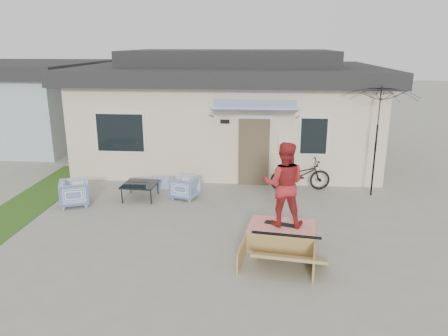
# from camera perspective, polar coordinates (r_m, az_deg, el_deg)

# --- Properties ---
(ground) EXTENTS (90.00, 90.00, 0.00)m
(ground) POSITION_cam_1_polar(r_m,az_deg,el_deg) (9.66, -2.73, -10.39)
(ground) COLOR gray
(ground) RESTS_ON ground
(grass_strip) EXTENTS (1.40, 8.00, 0.01)m
(grass_strip) POSITION_cam_1_polar(r_m,az_deg,el_deg) (13.07, -24.79, -4.64)
(grass_strip) COLOR #285017
(grass_strip) RESTS_ON ground
(house) EXTENTS (10.80, 8.49, 4.10)m
(house) POSITION_cam_1_polar(r_m,az_deg,el_deg) (16.76, 0.79, 8.04)
(house) COLOR beige
(house) RESTS_ON ground
(neighbor_house) EXTENTS (8.60, 7.60, 3.50)m
(neighbor_house) POSITION_cam_1_polar(r_m,az_deg,el_deg) (22.08, -27.39, 7.82)
(neighbor_house) COLOR #A3B4BC
(neighbor_house) RESTS_ON ground
(loveseat) EXTENTS (1.35, 0.62, 0.51)m
(loveseat) POSITION_cam_1_polar(r_m,az_deg,el_deg) (13.57, -9.33, -1.47)
(loveseat) COLOR #3F5AA4
(loveseat) RESTS_ON ground
(armchair_left) EXTENTS (0.93, 0.96, 0.77)m
(armchair_left) POSITION_cam_1_polar(r_m,az_deg,el_deg) (12.59, -19.08, -2.94)
(armchair_left) COLOR #3F5AA4
(armchair_left) RESTS_ON ground
(armchair_right) EXTENTS (0.81, 0.84, 0.70)m
(armchair_right) POSITION_cam_1_polar(r_m,az_deg,el_deg) (12.49, -5.19, -2.40)
(armchair_right) COLOR #3F5AA4
(armchair_right) RESTS_ON ground
(coffee_table) EXTENTS (0.97, 0.97, 0.45)m
(coffee_table) POSITION_cam_1_polar(r_m,az_deg,el_deg) (12.65, -10.96, -2.99)
(coffee_table) COLOR black
(coffee_table) RESTS_ON ground
(bicycle) EXTENTS (1.89, 0.88, 1.17)m
(bicycle) POSITION_cam_1_polar(r_m,az_deg,el_deg) (13.24, 10.03, -0.45)
(bicycle) COLOR black
(bicycle) RESTS_ON ground
(patio_umbrella) EXTENTS (2.61, 2.51, 2.20)m
(patio_umbrella) POSITION_cam_1_polar(r_m,az_deg,el_deg) (13.03, 19.45, 3.89)
(patio_umbrella) COLOR black
(patio_umbrella) RESTS_ON ground
(skate_ramp) EXTENTS (1.69, 2.10, 0.48)m
(skate_ramp) POSITION_cam_1_polar(r_m,az_deg,el_deg) (9.70, 7.60, -8.84)
(skate_ramp) COLOR #A08047
(skate_ramp) RESTS_ON ground
(skateboard) EXTENTS (0.80, 0.42, 0.05)m
(skateboard) POSITION_cam_1_polar(r_m,az_deg,el_deg) (9.63, 7.69, -7.30)
(skateboard) COLOR black
(skateboard) RESTS_ON skate_ramp
(skater) EXTENTS (0.95, 0.76, 1.84)m
(skater) POSITION_cam_1_polar(r_m,az_deg,el_deg) (9.30, 7.90, -1.95)
(skater) COLOR #A82526
(skater) RESTS_ON skateboard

